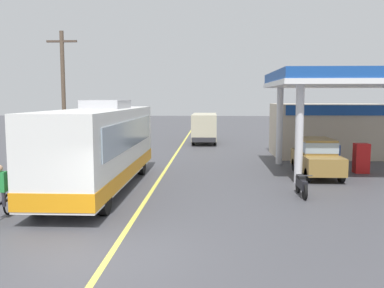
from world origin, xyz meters
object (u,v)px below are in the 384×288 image
at_px(coach_bus_main, 101,148).
at_px(cyclist_on_shoulder, 0,195).
at_px(minibus_opposing_lane, 204,125).
at_px(motorcycle_parked_forecourt, 301,185).
at_px(pedestrian_near_pump, 335,154).
at_px(car_at_pump, 316,155).

relative_size(coach_bus_main, cyclist_on_shoulder, 6.07).
bearing_deg(minibus_opposing_lane, motorcycle_parked_forecourt, -78.04).
bearing_deg(coach_bus_main, motorcycle_parked_forecourt, -6.70).
bearing_deg(pedestrian_near_pump, cyclist_on_shoulder, -144.51).
bearing_deg(cyclist_on_shoulder, car_at_pump, 34.18).
height_order(coach_bus_main, car_at_pump, coach_bus_main).
bearing_deg(pedestrian_near_pump, coach_bus_main, -156.90).
height_order(coach_bus_main, pedestrian_near_pump, coach_bus_main).
xyz_separation_m(coach_bus_main, car_at_pump, (9.66, 3.36, -0.71)).
xyz_separation_m(coach_bus_main, cyclist_on_shoulder, (-1.99, -4.55, -0.94)).
relative_size(car_at_pump, pedestrian_near_pump, 2.53).
bearing_deg(pedestrian_near_pump, motorcycle_parked_forecourt, -117.21).
relative_size(coach_bus_main, minibus_opposing_lane, 1.80).
relative_size(minibus_opposing_lane, cyclist_on_shoulder, 3.37).
xyz_separation_m(minibus_opposing_lane, pedestrian_near_pump, (6.98, -13.74, -0.54)).
distance_m(car_at_pump, minibus_opposing_lane, 16.10).
relative_size(minibus_opposing_lane, motorcycle_parked_forecourt, 3.41).
xyz_separation_m(cyclist_on_shoulder, pedestrian_near_pump, (12.92, 9.21, 0.15)).
height_order(coach_bus_main, cyclist_on_shoulder, coach_bus_main).
distance_m(cyclist_on_shoulder, motorcycle_parked_forecourt, 10.67).
height_order(minibus_opposing_lane, pedestrian_near_pump, minibus_opposing_lane).
bearing_deg(motorcycle_parked_forecourt, pedestrian_near_pump, 62.79).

